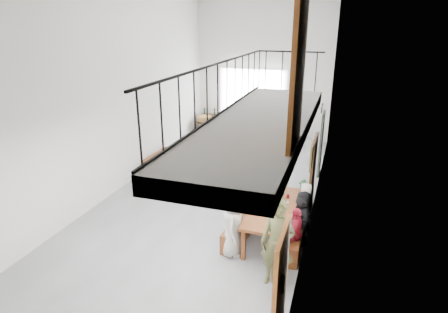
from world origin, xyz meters
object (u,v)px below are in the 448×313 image
(bench_inner, at_px, (243,225))
(serving_counter, at_px, (219,125))
(side_bench, at_px, (159,160))
(tasting_table, at_px, (273,210))
(oak_barrel, at_px, (204,127))
(host_standing, at_px, (278,243))
(bicycle_near, at_px, (281,131))

(bench_inner, height_order, serving_counter, serving_counter)
(bench_inner, height_order, side_bench, bench_inner)
(tasting_table, bearing_deg, oak_barrel, 122.28)
(bench_inner, xyz_separation_m, side_bench, (-3.86, 3.27, -0.01))
(tasting_table, bearing_deg, bench_inner, -176.54)
(side_bench, distance_m, host_standing, 6.85)
(host_standing, bearing_deg, bicycle_near, 106.23)
(serving_counter, bearing_deg, tasting_table, -66.96)
(oak_barrel, bearing_deg, bicycle_near, 5.40)
(bench_inner, xyz_separation_m, host_standing, (1.03, -1.48, 0.64))
(serving_counter, height_order, bicycle_near, bicycle_near)
(bench_inner, distance_m, side_bench, 5.06)
(bench_inner, xyz_separation_m, bicycle_near, (-0.40, 7.23, 0.23))
(bench_inner, distance_m, oak_barrel, 7.81)
(bicycle_near, bearing_deg, oak_barrel, 117.18)
(side_bench, xyz_separation_m, bicycle_near, (3.46, 3.95, 0.23))
(bench_inner, bearing_deg, side_bench, 145.90)
(oak_barrel, relative_size, bicycle_near, 0.52)
(tasting_table, distance_m, serving_counter, 8.34)
(oak_barrel, bearing_deg, bench_inner, -62.56)
(tasting_table, relative_size, host_standing, 1.32)
(side_bench, height_order, bicycle_near, bicycle_near)
(oak_barrel, xyz_separation_m, bicycle_near, (3.19, 0.30, 0.00))
(bench_inner, bearing_deg, serving_counter, 118.82)
(tasting_table, xyz_separation_m, side_bench, (-4.52, 3.24, -0.49))
(side_bench, relative_size, oak_barrel, 1.71)
(serving_counter, relative_size, host_standing, 0.94)
(tasting_table, xyz_separation_m, bicycle_near, (-1.06, 7.19, -0.25))
(tasting_table, distance_m, oak_barrel, 8.10)
(host_standing, bearing_deg, oak_barrel, 125.72)
(side_bench, bearing_deg, tasting_table, -35.65)
(tasting_table, height_order, oak_barrel, oak_barrel)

